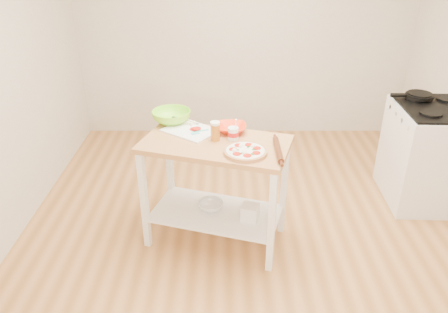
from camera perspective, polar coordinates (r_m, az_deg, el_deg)
room_shell at (r=3.16m, az=4.56°, el=9.34°), size 4.04×4.54×2.74m
prep_island at (r=3.43m, az=-1.11°, el=-1.91°), size 1.24×0.90×0.90m
gas_stove at (r=4.49m, az=25.10°, el=0.30°), size 0.70×0.80×1.11m
skillet at (r=4.44m, az=24.08°, el=7.26°), size 0.39×0.25×0.03m
pizza at (r=3.13m, az=2.79°, el=0.67°), size 0.31×0.31×0.05m
cutting_board at (r=3.51m, az=-4.37°, el=3.49°), size 0.50×0.48×0.04m
spatula at (r=3.45m, az=-3.27°, el=3.26°), size 0.14×0.10×0.01m
knife at (r=3.68m, az=-5.54°, el=4.79°), size 0.24×0.16×0.01m
orange_bowl at (r=3.47m, az=0.97°, el=3.72°), size 0.24×0.24×0.06m
green_bowl at (r=3.67m, az=-6.88°, el=5.20°), size 0.43×0.43×0.10m
beer_pint at (r=3.31m, az=-1.16°, el=3.35°), size 0.07×0.07×0.15m
yogurt_tub at (r=3.33m, az=1.20°, el=3.01°), size 0.08×0.08×0.18m
rolling_pin at (r=3.16m, az=7.08°, el=0.86°), size 0.04×0.37×0.04m
shelf_glass_bowl at (r=3.65m, az=-1.76°, el=-6.43°), size 0.26×0.26×0.07m
shelf_bin at (r=3.52m, az=3.44°, el=-7.30°), size 0.16×0.16×0.13m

